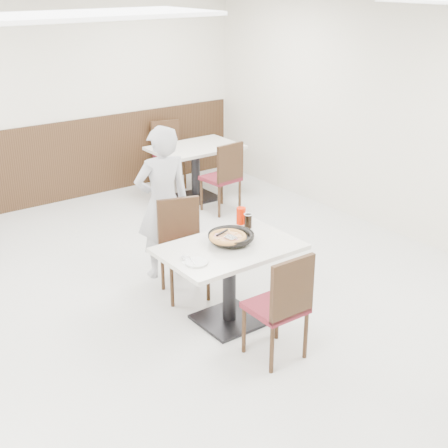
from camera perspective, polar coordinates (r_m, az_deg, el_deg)
floor at (r=6.07m, az=-3.10°, el=-7.25°), size 7.00×7.00×0.00m
wall_back at (r=8.59m, az=-16.52°, el=10.69°), size 6.00×0.04×2.80m
wall_right at (r=7.53m, az=16.33°, el=9.18°), size 0.04×7.00×2.80m
wainscot_back at (r=8.77m, az=-15.88°, el=5.24°), size 5.90×0.03×1.10m
fluo_panel_a at (r=3.25m, az=-12.04°, el=18.21°), size 1.20×0.60×0.02m
main_table at (r=5.59m, az=0.48°, el=-5.57°), size 1.25×0.87×0.75m
chair_near at (r=5.09m, az=4.73°, el=-7.36°), size 0.42×0.42×0.95m
chair_far at (r=6.02m, az=-3.64°, el=-2.47°), size 0.52×0.52×0.95m
trivet at (r=5.48m, az=0.74°, el=-1.64°), size 0.14×0.14×0.04m
pizza_pan at (r=5.48m, az=0.65°, el=-1.33°), size 0.40×0.40×0.01m
pizza at (r=5.43m, az=0.34°, el=-1.36°), size 0.30×0.30×0.02m
pizza_server at (r=5.38m, az=0.62°, el=-1.21°), size 0.09×0.11×0.00m
napkin at (r=5.14m, az=-2.81°, el=-3.55°), size 0.16×0.16×0.00m
side_plate at (r=5.13m, az=-2.55°, el=-3.51°), size 0.20×0.20×0.01m
fork at (r=5.14m, az=-2.99°, el=-3.34°), size 0.05×0.15×0.00m
cola_glass at (r=5.80m, az=2.22°, el=0.25°), size 0.08×0.08×0.13m
red_cup at (r=5.89m, az=1.57°, el=0.77°), size 0.09×0.09×0.16m
diner_person at (r=6.34m, az=-5.62°, el=1.93°), size 0.64×0.47×1.59m
bg_table_right at (r=8.69m, az=-2.61°, el=4.72°), size 1.26×0.89×0.75m
bg_chair_right_near at (r=8.19m, az=-0.32°, el=4.37°), size 0.45×0.45×0.95m
bg_chair_right_far at (r=9.20m, az=-5.02°, el=6.29°), size 0.52×0.52×0.95m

